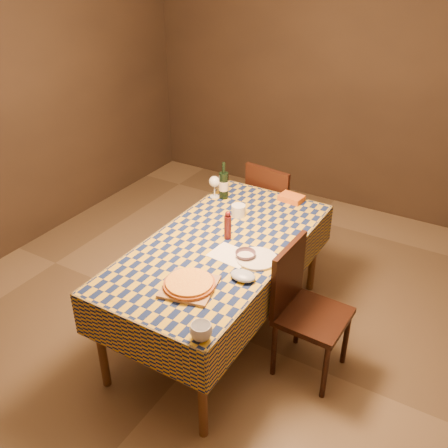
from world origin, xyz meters
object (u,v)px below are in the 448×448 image
object	(u,v)px
wine_bottle	(224,185)
chair_right	(302,303)
bowl	(245,255)
white_plate	(257,259)
pizza	(189,283)
dining_table	(220,253)
cutting_board	(189,287)
chair_far	(273,207)

from	to	relation	value
wine_bottle	chair_right	xyz separation A→B (m)	(0.96, -0.62, -0.36)
bowl	chair_right	size ratio (longest dim) A/B	0.14
chair_right	white_plate	bearing A→B (deg)	-174.32
pizza	dining_table	bearing A→B (deg)	100.69
cutting_board	bowl	size ratio (longest dim) A/B	2.25
pizza	bowl	bearing A→B (deg)	74.00
dining_table	white_plate	size ratio (longest dim) A/B	6.95
dining_table	wine_bottle	distance (m)	0.72
dining_table	cutting_board	bearing A→B (deg)	-79.31
cutting_board	wine_bottle	xyz separation A→B (m)	(-0.43, 1.12, 0.10)
cutting_board	dining_table	bearing A→B (deg)	100.69
bowl	white_plate	bearing A→B (deg)	12.53
dining_table	pizza	size ratio (longest dim) A/B	5.33
cutting_board	pizza	size ratio (longest dim) A/B	0.87
wine_bottle	chair_right	bearing A→B (deg)	-32.88
cutting_board	bowl	distance (m)	0.47
chair_far	white_plate	bearing A→B (deg)	-69.72
dining_table	cutting_board	world-z (taller)	cutting_board
bowl	chair_far	xyz separation A→B (m)	(-0.34, 1.15, -0.27)
bowl	wine_bottle	bearing A→B (deg)	129.98
wine_bottle	dining_table	bearing A→B (deg)	-61.22
dining_table	pizza	distance (m)	0.54
wine_bottle	chair_far	distance (m)	0.64
cutting_board	pizza	bearing A→B (deg)	-90.00
wine_bottle	white_plate	world-z (taller)	wine_bottle
bowl	chair_far	distance (m)	1.23
cutting_board	chair_right	world-z (taller)	chair_right
cutting_board	white_plate	xyz separation A→B (m)	(0.21, 0.47, -0.00)
dining_table	chair_right	distance (m)	0.65
wine_bottle	chair_far	world-z (taller)	wine_bottle
cutting_board	pizza	distance (m)	0.02
dining_table	white_plate	xyz separation A→B (m)	(0.30, -0.04, 0.08)
dining_table	bowl	distance (m)	0.25
pizza	chair_far	xyz separation A→B (m)	(-0.21, 1.60, -0.28)
dining_table	chair_right	xyz separation A→B (m)	(0.63, -0.01, -0.17)
bowl	white_plate	distance (m)	0.08
dining_table	chair_right	size ratio (longest dim) A/B	1.98
dining_table	wine_bottle	bearing A→B (deg)	118.78
white_plate	dining_table	bearing A→B (deg)	171.61
bowl	cutting_board	bearing A→B (deg)	-106.00
wine_bottle	chair_far	size ratio (longest dim) A/B	0.32
wine_bottle	pizza	bearing A→B (deg)	-68.99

